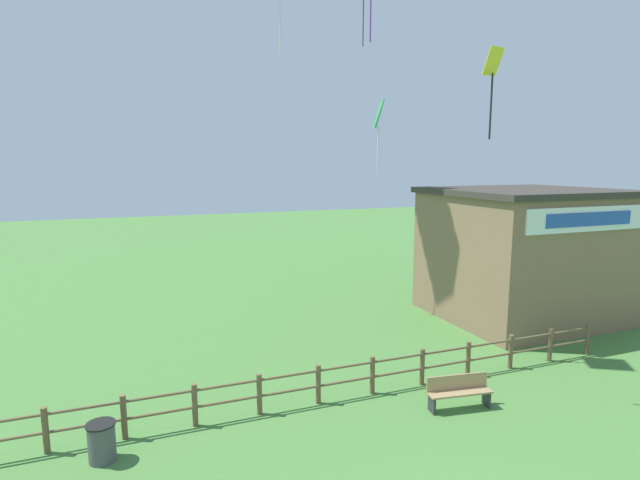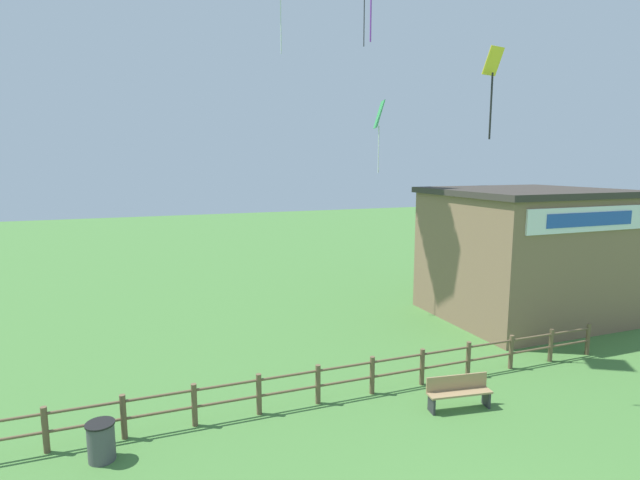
% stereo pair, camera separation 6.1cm
% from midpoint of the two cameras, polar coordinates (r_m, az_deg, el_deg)
% --- Properties ---
extents(wooden_fence, '(18.22, 0.14, 1.10)m').
position_cam_midpoint_polar(wooden_fence, '(14.36, 2.86, -15.40)').
color(wooden_fence, brown).
rests_on(wooden_fence, ground_plane).
extents(seaside_building, '(7.06, 6.47, 5.44)m').
position_cam_midpoint_polar(seaside_building, '(22.75, 22.01, -1.38)').
color(seaside_building, '#84664C').
rests_on(seaside_building, ground_plane).
extents(park_bench_near_fence, '(1.79, 0.65, 0.89)m').
position_cam_midpoint_polar(park_bench_near_fence, '(14.38, 15.45, -16.25)').
color(park_bench_near_fence, '#9E7F56').
rests_on(park_bench_near_fence, ground_plane).
extents(trash_bin, '(0.63, 0.63, 0.87)m').
position_cam_midpoint_polar(trash_bin, '(12.76, -23.82, -20.35)').
color(trash_bin, '#4C4C51').
rests_on(trash_bin, ground_plane).
extents(kite_green_diamond, '(0.61, 0.97, 3.22)m').
position_cam_midpoint_polar(kite_green_diamond, '(23.17, 6.60, 13.35)').
color(kite_green_diamond, green).
extents(kite_yellow_diamond, '(0.56, 0.38, 2.30)m').
position_cam_midpoint_polar(kite_yellow_diamond, '(14.18, 18.98, 17.14)').
color(kite_yellow_diamond, yellow).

